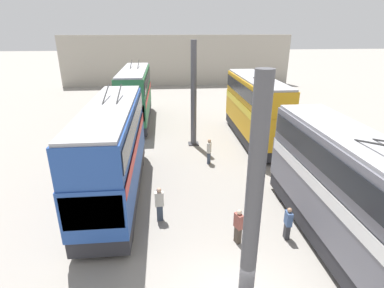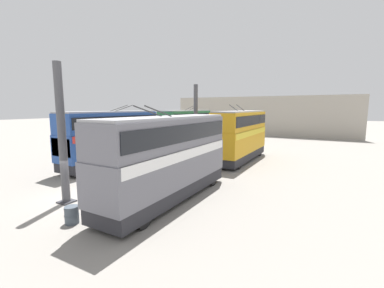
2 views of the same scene
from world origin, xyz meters
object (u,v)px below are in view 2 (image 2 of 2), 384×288
object	(u,v)px
person_by_left_row	(151,179)
bus_left_far	(241,133)
person_aisle_foreground	(125,174)
bus_right_mid	(113,135)
person_aisle_midway	(184,155)
bus_left_near	(169,153)
bus_right_far	(187,126)
oil_drum	(72,215)
person_by_right_row	(111,163)

from	to	relation	value
person_by_left_row	bus_left_far	bearing A→B (deg)	84.03
person_aisle_foreground	bus_right_mid	bearing A→B (deg)	120.20
person_aisle_midway	bus_right_mid	bearing A→B (deg)	51.30
person_aisle_foreground	person_by_left_row	world-z (taller)	person_aisle_foreground
bus_left_near	person_by_left_row	size ratio (longest dim) A/B	6.72
bus_left_far	bus_right_far	bearing A→B (deg)	58.94
bus_left_near	oil_drum	size ratio (longest dim) A/B	12.48
person_by_right_row	oil_drum	distance (m)	9.28
bus_left_far	bus_right_far	distance (m)	11.65
bus_left_far	person_by_left_row	distance (m)	12.71
bus_right_far	person_by_left_row	size ratio (longest dim) A/B	6.88
bus_left_near	person_by_left_row	bearing A→B (deg)	69.31
bus_left_near	bus_right_far	world-z (taller)	bus_right_far
bus_left_near	bus_left_far	bearing A→B (deg)	0.00
bus_right_mid	oil_drum	size ratio (longest dim) A/B	12.67
person_by_left_row	person_aisle_foreground	bearing A→B (deg)	-175.35
person_aisle_foreground	person_by_right_row	distance (m)	3.90
bus_left_near	bus_right_far	xyz separation A→B (m)	(19.14, 9.98, 0.09)
bus_left_near	oil_drum	bearing A→B (deg)	155.59
person_aisle_midway	person_by_left_row	bearing A→B (deg)	124.09
person_by_left_row	oil_drum	size ratio (longest dim) A/B	1.86
bus_left_far	person_aisle_midway	world-z (taller)	bus_left_far
bus_right_mid	oil_drum	distance (m)	13.00
bus_left_near	person_aisle_foreground	size ratio (longest dim) A/B	6.37
person_by_left_row	person_aisle_midway	bearing A→B (deg)	108.90
bus_right_far	person_by_left_row	distance (m)	20.16
oil_drum	person_by_left_row	bearing A→B (deg)	-2.54
bus_right_mid	bus_left_near	bearing A→B (deg)	-117.52
bus_left_near	bus_left_far	xyz separation A→B (m)	(13.13, 0.00, 0.09)
person_by_left_row	oil_drum	distance (m)	5.70
person_aisle_midway	person_by_right_row	bearing A→B (deg)	80.48
bus_right_far	person_by_right_row	size ratio (longest dim) A/B	6.07
bus_left_far	bus_right_mid	size ratio (longest dim) A/B	0.97
bus_right_far	bus_right_mid	bearing A→B (deg)	-180.00
bus_left_near	person_by_right_row	world-z (taller)	bus_left_near
bus_right_far	person_by_left_row	world-z (taller)	bus_right_far
bus_right_far	person_aisle_midway	world-z (taller)	bus_right_far
bus_right_mid	person_by_left_row	bearing A→B (deg)	-119.10
person_aisle_foreground	oil_drum	distance (m)	5.98
bus_right_mid	person_aisle_midway	distance (m)	7.08
bus_left_far	person_aisle_foreground	distance (m)	13.29
bus_left_far	person_by_left_row	size ratio (longest dim) A/B	6.59
bus_right_mid	person_aisle_midway	bearing A→B (deg)	-57.04
person_by_left_row	oil_drum	xyz separation A→B (m)	(-5.69, 0.25, -0.40)
bus_left_near	person_by_right_row	xyz separation A→B (m)	(2.62, 7.60, -1.89)
bus_right_mid	bus_left_far	bearing A→B (deg)	-51.53
bus_left_far	oil_drum	distance (m)	18.37
bus_right_far	person_by_left_row	xyz separation A→B (m)	(-18.39, -7.99, -2.10)
person_aisle_foreground	person_by_left_row	bearing A→B (deg)	-20.28
bus_right_mid	person_by_left_row	xyz separation A→B (m)	(-4.45, -7.99, -2.12)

